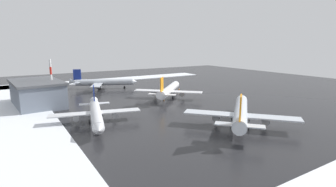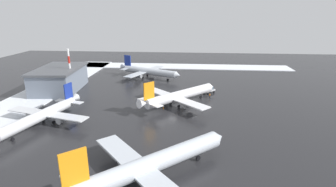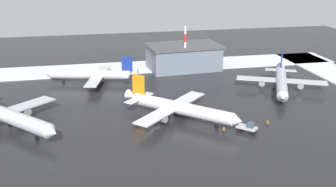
{
  "view_description": "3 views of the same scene",
  "coord_description": "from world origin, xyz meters",
  "px_view_note": "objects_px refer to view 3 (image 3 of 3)",
  "views": [
    {
      "loc": [
        81.74,
        -53.46,
        21.41
      ],
      "look_at": [
        -3.74,
        -0.07,
        2.14
      ],
      "focal_mm": 28.0,
      "sensor_mm": 36.0,
      "label": 1
    },
    {
      "loc": [
        74.67,
        4.98,
        29.07
      ],
      "look_at": [
        -4.65,
        -1.98,
        4.08
      ],
      "focal_mm": 28.0,
      "sensor_mm": 36.0,
      "label": 2
    },
    {
      "loc": [
        16.88,
        94.96,
        38.87
      ],
      "look_at": [
        -4.12,
        -3.95,
        5.16
      ],
      "focal_mm": 45.0,
      "sensor_mm": 36.0,
      "label": 3
    }
  ],
  "objects_px": {
    "airplane_far_rear": "(179,108)",
    "pushback_tug": "(248,127)",
    "ground_crew_beside_wing": "(224,117)",
    "traffic_cone_mid_line": "(195,113)",
    "airplane_distant_tail": "(281,81)",
    "airplane_foreground_jet": "(5,115)",
    "traffic_cone_near_nose": "(159,113)",
    "ground_crew_mid_apron": "(224,130)",
    "antenna_mast": "(185,50)",
    "airplane_parked_portside": "(93,75)",
    "ground_crew_near_tug": "(268,123)",
    "cargo_hangar": "(184,57)"
  },
  "relations": [
    {
      "from": "ground_crew_near_tug",
      "to": "traffic_cone_mid_line",
      "type": "bearing_deg",
      "value": 164.02
    },
    {
      "from": "ground_crew_beside_wing",
      "to": "antenna_mast",
      "type": "relative_size",
      "value": 0.11
    },
    {
      "from": "airplane_parked_portside",
      "to": "ground_crew_beside_wing",
      "type": "height_order",
      "value": "airplane_parked_portside"
    },
    {
      "from": "airplane_foreground_jet",
      "to": "airplane_parked_portside",
      "type": "height_order",
      "value": "airplane_foreground_jet"
    },
    {
      "from": "pushback_tug",
      "to": "ground_crew_beside_wing",
      "type": "xyz_separation_m",
      "value": [
        2.89,
        -7.83,
        -0.31
      ]
    },
    {
      "from": "ground_crew_near_tug",
      "to": "traffic_cone_near_nose",
      "type": "relative_size",
      "value": 3.11
    },
    {
      "from": "ground_crew_mid_apron",
      "to": "airplane_distant_tail",
      "type": "bearing_deg",
      "value": 14.36
    },
    {
      "from": "ground_crew_beside_wing",
      "to": "traffic_cone_mid_line",
      "type": "distance_m",
      "value": 8.38
    },
    {
      "from": "cargo_hangar",
      "to": "traffic_cone_mid_line",
      "type": "xyz_separation_m",
      "value": [
        7.77,
        43.11,
        -4.17
      ]
    },
    {
      "from": "airplane_far_rear",
      "to": "pushback_tug",
      "type": "bearing_deg",
      "value": 6.68
    },
    {
      "from": "airplane_far_rear",
      "to": "pushback_tug",
      "type": "distance_m",
      "value": 17.51
    },
    {
      "from": "ground_crew_beside_wing",
      "to": "traffic_cone_mid_line",
      "type": "height_order",
      "value": "ground_crew_beside_wing"
    },
    {
      "from": "traffic_cone_mid_line",
      "to": "airplane_foreground_jet",
      "type": "bearing_deg",
      "value": 0.21
    },
    {
      "from": "airplane_foreground_jet",
      "to": "antenna_mast",
      "type": "height_order",
      "value": "antenna_mast"
    },
    {
      "from": "airplane_foreground_jet",
      "to": "airplane_parked_portside",
      "type": "xyz_separation_m",
      "value": [
        -21.29,
        -32.37,
        -0.56
      ]
    },
    {
      "from": "airplane_far_rear",
      "to": "airplane_parked_portside",
      "type": "xyz_separation_m",
      "value": [
        19.22,
        -35.36,
        -0.29
      ]
    },
    {
      "from": "ground_crew_mid_apron",
      "to": "antenna_mast",
      "type": "bearing_deg",
      "value": 55.83
    },
    {
      "from": "cargo_hangar",
      "to": "airplane_parked_portside",
      "type": "bearing_deg",
      "value": 13.81
    },
    {
      "from": "ground_crew_near_tug",
      "to": "airplane_foreground_jet",
      "type": "bearing_deg",
      "value": -167.63
    },
    {
      "from": "pushback_tug",
      "to": "traffic_cone_mid_line",
      "type": "relative_size",
      "value": 8.75
    },
    {
      "from": "airplane_foreground_jet",
      "to": "ground_crew_near_tug",
      "type": "bearing_deg",
      "value": 37.38
    },
    {
      "from": "airplane_parked_portside",
      "to": "traffic_cone_mid_line",
      "type": "relative_size",
      "value": 53.17
    },
    {
      "from": "airplane_parked_portside",
      "to": "ground_crew_beside_wing",
      "type": "distance_m",
      "value": 48.65
    },
    {
      "from": "airplane_distant_tail",
      "to": "pushback_tug",
      "type": "distance_m",
      "value": 33.77
    },
    {
      "from": "airplane_parked_portside",
      "to": "traffic_cone_near_nose",
      "type": "height_order",
      "value": "airplane_parked_portside"
    },
    {
      "from": "airplane_far_rear",
      "to": "traffic_cone_near_nose",
      "type": "relative_size",
      "value": 46.61
    },
    {
      "from": "airplane_foreground_jet",
      "to": "ground_crew_mid_apron",
      "type": "bearing_deg",
      "value": 33.04
    },
    {
      "from": "antenna_mast",
      "to": "ground_crew_mid_apron",
      "type": "bearing_deg",
      "value": 85.6
    },
    {
      "from": "antenna_mast",
      "to": "airplane_far_rear",
      "type": "bearing_deg",
      "value": 73.77
    },
    {
      "from": "ground_crew_beside_wing",
      "to": "traffic_cone_mid_line",
      "type": "xyz_separation_m",
      "value": [
        5.82,
        -5.99,
        -0.7
      ]
    },
    {
      "from": "airplane_distant_tail",
      "to": "traffic_cone_mid_line",
      "type": "xyz_separation_m",
      "value": [
        29.83,
        12.46,
        -2.86
      ]
    },
    {
      "from": "airplane_distant_tail",
      "to": "ground_crew_near_tug",
      "type": "distance_m",
      "value": 28.87
    },
    {
      "from": "antenna_mast",
      "to": "traffic_cone_near_nose",
      "type": "bearing_deg",
      "value": 66.44
    },
    {
      "from": "ground_crew_mid_apron",
      "to": "antenna_mast",
      "type": "xyz_separation_m",
      "value": [
        -3.98,
        -51.81,
        7.08
      ]
    },
    {
      "from": "airplane_far_rear",
      "to": "antenna_mast",
      "type": "relative_size",
      "value": 1.59
    },
    {
      "from": "antenna_mast",
      "to": "pushback_tug",
      "type": "bearing_deg",
      "value": 91.86
    },
    {
      "from": "airplane_parked_portside",
      "to": "ground_crew_mid_apron",
      "type": "relative_size",
      "value": 17.1
    },
    {
      "from": "airplane_parked_portside",
      "to": "antenna_mast",
      "type": "relative_size",
      "value": 1.82
    },
    {
      "from": "airplane_distant_tail",
      "to": "pushback_tug",
      "type": "relative_size",
      "value": 6.23
    },
    {
      "from": "traffic_cone_near_nose",
      "to": "ground_crew_mid_apron",
      "type": "bearing_deg",
      "value": 128.53
    },
    {
      "from": "airplane_far_rear",
      "to": "airplane_foreground_jet",
      "type": "distance_m",
      "value": 40.62
    },
    {
      "from": "airplane_distant_tail",
      "to": "airplane_parked_portside",
      "type": "distance_m",
      "value": 57.58
    },
    {
      "from": "airplane_far_rear",
      "to": "airplane_distant_tail",
      "type": "height_order",
      "value": "airplane_far_rear"
    },
    {
      "from": "airplane_distant_tail",
      "to": "airplane_far_rear",
      "type": "bearing_deg",
      "value": -40.7
    },
    {
      "from": "airplane_distant_tail",
      "to": "airplane_foreground_jet",
      "type": "bearing_deg",
      "value": -55.33
    },
    {
      "from": "airplane_far_rear",
      "to": "ground_crew_beside_wing",
      "type": "bearing_deg",
      "value": 29.87
    },
    {
      "from": "ground_crew_near_tug",
      "to": "traffic_cone_near_nose",
      "type": "bearing_deg",
      "value": 173.59
    },
    {
      "from": "ground_crew_beside_wing",
      "to": "airplane_distant_tail",
      "type": "bearing_deg",
      "value": 52.89
    },
    {
      "from": "pushback_tug",
      "to": "ground_crew_beside_wing",
      "type": "relative_size",
      "value": 2.81
    },
    {
      "from": "ground_crew_mid_apron",
      "to": "ground_crew_near_tug",
      "type": "xyz_separation_m",
      "value": [
        -11.43,
        -1.66,
        0.0
      ]
    }
  ]
}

